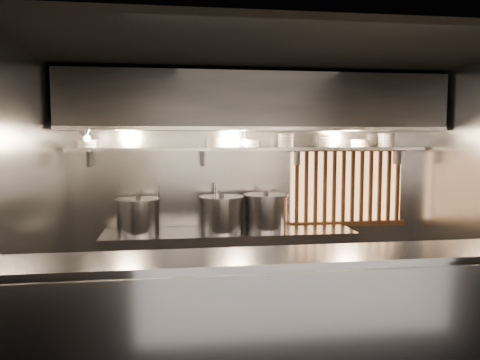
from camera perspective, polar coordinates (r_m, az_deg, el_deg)
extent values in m
plane|color=black|center=(4.92, 4.02, -19.06)|extent=(4.50, 4.50, 0.00)
plane|color=black|center=(4.55, 4.26, 15.05)|extent=(4.50, 4.50, 0.00)
plane|color=gray|center=(5.99, 1.10, -0.74)|extent=(4.50, 0.00, 4.50)
plane|color=gray|center=(4.61, -24.37, -2.99)|extent=(0.00, 3.00, 3.00)
cube|color=#9C9CA1|center=(3.85, 7.18, -17.27)|extent=(4.50, 0.50, 1.10)
cube|color=#939399|center=(3.63, 8.32, -18.79)|extent=(4.50, 0.02, 1.01)
cube|color=#9C9CA1|center=(3.68, 7.28, -9.10)|extent=(4.50, 0.56, 0.03)
cube|color=#9C9CA1|center=(5.77, -1.31, -10.59)|extent=(3.00, 0.70, 0.90)
cube|color=#9C9CA1|center=(5.78, 1.39, 3.81)|extent=(4.40, 0.34, 0.04)
cube|color=#2D2D30|center=(5.58, 1.78, 9.36)|extent=(4.40, 0.80, 0.65)
cube|color=#9C9CA1|center=(5.17, 2.54, 6.30)|extent=(4.40, 0.03, 0.04)
cube|color=#F5B36E|center=(6.31, 12.86, -0.75)|extent=(1.50, 0.02, 0.92)
cube|color=brown|center=(6.24, 13.11, 3.69)|extent=(1.56, 0.06, 0.06)
cube|color=brown|center=(6.34, 12.93, -5.21)|extent=(1.56, 0.06, 0.06)
cube|color=brown|center=(6.05, 6.94, -0.91)|extent=(0.04, 0.04, 0.92)
cube|color=brown|center=(6.09, 8.08, -0.89)|extent=(0.04, 0.04, 0.92)
cube|color=brown|center=(6.12, 9.20, -0.87)|extent=(0.04, 0.04, 0.92)
cube|color=brown|center=(6.16, 10.31, -0.84)|extent=(0.04, 0.04, 0.92)
cube|color=brown|center=(6.20, 11.41, -0.82)|extent=(0.04, 0.04, 0.92)
cube|color=brown|center=(6.25, 12.49, -0.80)|extent=(0.04, 0.04, 0.92)
cube|color=brown|center=(6.29, 13.55, -0.78)|extent=(0.04, 0.04, 0.92)
cube|color=brown|center=(6.34, 14.60, -0.76)|extent=(0.04, 0.04, 0.92)
cube|color=brown|center=(6.39, 15.64, -0.74)|extent=(0.04, 0.04, 0.92)
cube|color=brown|center=(6.44, 16.66, -0.72)|extent=(0.04, 0.04, 0.92)
cube|color=brown|center=(6.49, 17.66, -0.70)|extent=(0.04, 0.04, 0.92)
cube|color=brown|center=(6.55, 18.65, -0.68)|extent=(0.05, 0.04, 0.92)
cylinder|color=silver|center=(5.90, -9.94, -2.97)|extent=(0.03, 0.03, 0.48)
sphere|color=silver|center=(5.87, -9.98, -0.65)|extent=(0.04, 0.04, 0.04)
cylinder|color=silver|center=(5.74, -10.02, -0.78)|extent=(0.03, 0.26, 0.03)
sphere|color=silver|center=(5.61, -10.06, -0.92)|extent=(0.04, 0.04, 0.04)
cylinder|color=silver|center=(5.62, -10.05, -1.63)|extent=(0.03, 0.03, 0.14)
cylinder|color=silver|center=(5.91, -3.14, -2.88)|extent=(0.03, 0.03, 0.48)
sphere|color=silver|center=(5.88, -3.15, -0.56)|extent=(0.04, 0.04, 0.04)
cylinder|color=silver|center=(5.76, -3.04, -0.69)|extent=(0.03, 0.26, 0.03)
sphere|color=silver|center=(5.63, -2.92, -0.83)|extent=(0.04, 0.04, 0.04)
cylinder|color=silver|center=(5.63, -2.92, -1.53)|extent=(0.03, 0.03, 0.14)
cone|color=#9C9CA1|center=(5.32, -18.44, 5.47)|extent=(0.25, 0.27, 0.20)
sphere|color=#FFE0B2|center=(5.29, -18.14, 4.83)|extent=(0.07, 0.07, 0.07)
cylinder|color=#2D2D30|center=(5.42, -18.27, 6.31)|extent=(0.02, 0.22, 0.02)
cylinder|color=#2D2D30|center=(5.65, 0.59, 5.40)|extent=(0.01, 0.01, 0.12)
sphere|color=#FFE0B2|center=(5.65, 0.59, 4.59)|extent=(0.09, 0.09, 0.09)
cylinder|color=#9C9CA1|center=(5.63, -12.28, -4.45)|extent=(0.61, 0.61, 0.38)
cylinder|color=#9C9CA1|center=(5.60, -12.32, -2.39)|extent=(0.65, 0.65, 0.03)
cylinder|color=#2D2D30|center=(5.59, -12.33, -2.03)|extent=(0.06, 0.06, 0.04)
cylinder|color=#9C9CA1|center=(5.72, 3.17, -4.04)|extent=(0.60, 0.60, 0.40)
cylinder|color=#9C9CA1|center=(5.69, 3.18, -1.89)|extent=(0.64, 0.64, 0.03)
cylinder|color=#2D2D30|center=(5.69, 3.18, -1.54)|extent=(0.06, 0.06, 0.04)
cylinder|color=#9C9CA1|center=(5.61, -2.27, -4.29)|extent=(0.58, 0.58, 0.39)
cylinder|color=#9C9CA1|center=(5.57, -2.28, -2.15)|extent=(0.61, 0.61, 0.03)
cylinder|color=#2D2D30|center=(5.57, -2.28, -1.80)|extent=(0.06, 0.06, 0.04)
cylinder|color=silver|center=(5.79, -18.17, 3.95)|extent=(0.21, 0.21, 0.03)
cylinder|color=silver|center=(5.79, -18.18, 4.33)|extent=(0.21, 0.21, 0.03)
cylinder|color=silver|center=(5.79, -18.19, 4.60)|extent=(0.23, 0.23, 0.01)
cylinder|color=silver|center=(5.73, -2.99, 4.19)|extent=(0.21, 0.21, 0.03)
cylinder|color=silver|center=(5.73, -2.99, 4.57)|extent=(0.21, 0.21, 0.03)
cylinder|color=silver|center=(5.73, -2.99, 4.95)|extent=(0.21, 0.21, 0.03)
cylinder|color=silver|center=(5.73, -3.00, 5.23)|extent=(0.23, 0.23, 0.01)
cylinder|color=silver|center=(5.78, 1.48, 4.21)|extent=(0.19, 0.19, 0.03)
cylinder|color=silver|center=(5.78, 1.48, 4.58)|extent=(0.19, 0.19, 0.03)
cylinder|color=silver|center=(5.78, 1.49, 4.86)|extent=(0.21, 0.21, 0.01)
cylinder|color=silver|center=(5.87, 5.61, 4.20)|extent=(0.19, 0.19, 0.03)
cylinder|color=silver|center=(5.87, 5.61, 4.57)|extent=(0.19, 0.19, 0.03)
cylinder|color=silver|center=(5.87, 5.61, 4.94)|extent=(0.19, 0.19, 0.03)
cylinder|color=silver|center=(5.87, 5.62, 5.31)|extent=(0.19, 0.19, 0.03)
cylinder|color=silver|center=(5.87, 5.62, 5.59)|extent=(0.21, 0.21, 0.01)
cylinder|color=silver|center=(6.01, 10.34, 4.16)|extent=(0.19, 0.19, 0.03)
cylinder|color=silver|center=(6.01, 10.35, 4.53)|extent=(0.19, 0.19, 0.03)
cylinder|color=silver|center=(6.01, 10.35, 4.89)|extent=(0.19, 0.19, 0.03)
cylinder|color=silver|center=(6.01, 10.36, 5.25)|extent=(0.19, 0.19, 0.03)
cylinder|color=silver|center=(6.01, 10.36, 5.52)|extent=(0.20, 0.20, 0.01)
cylinder|color=silver|center=(6.17, 14.41, 4.11)|extent=(0.23, 0.23, 0.03)
cylinder|color=silver|center=(6.17, 14.41, 4.46)|extent=(0.23, 0.23, 0.03)
cylinder|color=silver|center=(6.17, 14.42, 4.72)|extent=(0.25, 0.25, 0.01)
cylinder|color=silver|center=(6.32, 17.42, 4.06)|extent=(0.21, 0.21, 0.03)
cylinder|color=silver|center=(6.32, 17.42, 4.40)|extent=(0.21, 0.21, 0.03)
cylinder|color=silver|center=(6.32, 17.43, 4.75)|extent=(0.21, 0.21, 0.03)
cylinder|color=silver|center=(6.32, 17.44, 5.09)|extent=(0.21, 0.21, 0.03)
cylinder|color=silver|center=(6.32, 17.45, 5.34)|extent=(0.22, 0.22, 0.01)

